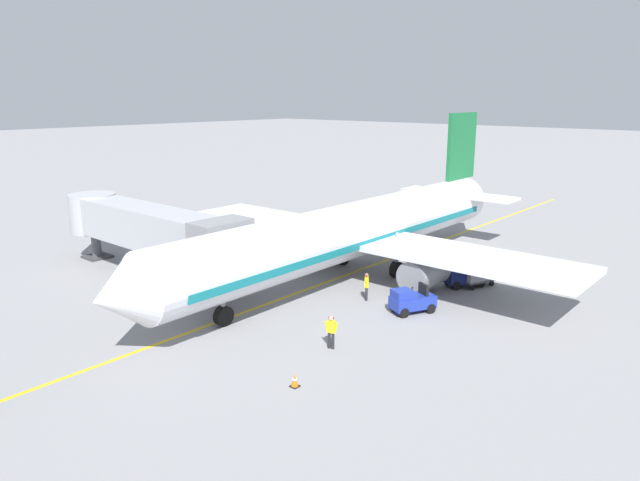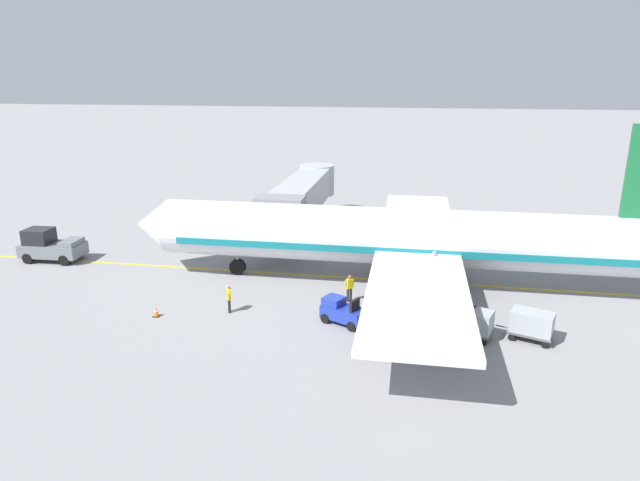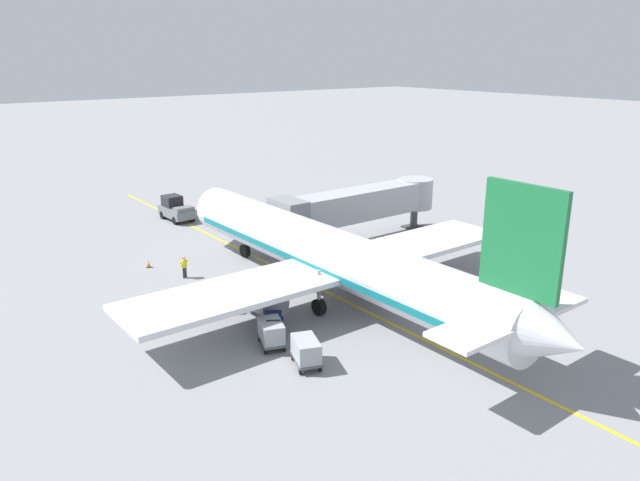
# 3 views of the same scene
# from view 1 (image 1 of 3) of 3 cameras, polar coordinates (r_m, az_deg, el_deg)

# --- Properties ---
(ground_plane) EXTENTS (400.00, 400.00, 0.00)m
(ground_plane) POSITION_cam_1_polar(r_m,az_deg,el_deg) (39.75, 2.36, -3.51)
(ground_plane) COLOR gray
(gate_lead_in_line) EXTENTS (0.24, 80.00, 0.01)m
(gate_lead_in_line) POSITION_cam_1_polar(r_m,az_deg,el_deg) (39.75, 2.36, -3.50)
(gate_lead_in_line) COLOR gold
(gate_lead_in_line) RESTS_ON ground
(parked_airliner) EXTENTS (30.04, 37.22, 10.63)m
(parked_airliner) POSITION_cam_1_polar(r_m,az_deg,el_deg) (38.86, 3.39, 0.94)
(parked_airliner) COLOR silver
(parked_airliner) RESTS_ON ground
(jet_bridge) EXTENTS (17.53, 3.50, 4.98)m
(jet_bridge) POSITION_cam_1_polar(r_m,az_deg,el_deg) (40.47, -16.66, 1.29)
(jet_bridge) COLOR #A8AAAF
(jet_bridge) RESTS_ON ground
(baggage_tug_lead) EXTENTS (2.37, 2.75, 1.62)m
(baggage_tug_lead) POSITION_cam_1_polar(r_m,az_deg,el_deg) (38.55, 13.91, -3.38)
(baggage_tug_lead) COLOR navy
(baggage_tug_lead) RESTS_ON ground
(baggage_tug_trailing) EXTENTS (2.17, 2.77, 1.62)m
(baggage_tug_trailing) POSITION_cam_1_polar(r_m,az_deg,el_deg) (33.38, 8.97, -5.86)
(baggage_tug_trailing) COLOR #1E339E
(baggage_tug_trailing) RESTS_ON ground
(baggage_cart_front) EXTENTS (1.99, 2.95, 1.58)m
(baggage_cart_front) POSITION_cam_1_polar(r_m,az_deg,el_deg) (38.81, 15.16, -2.97)
(baggage_cart_front) COLOR #4C4C51
(baggage_cart_front) RESTS_ON ground
(baggage_cart_second_in_train) EXTENTS (1.99, 2.95, 1.58)m
(baggage_cart_second_in_train) POSITION_cam_1_polar(r_m,az_deg,el_deg) (41.61, 16.71, -1.94)
(baggage_cart_second_in_train) COLOR #4C4C51
(baggage_cart_second_in_train) RESTS_ON ground
(ground_crew_wing_walker) EXTENTS (0.72, 0.34, 1.69)m
(ground_crew_wing_walker) POSITION_cam_1_polar(r_m,az_deg,el_deg) (28.38, 1.10, -8.83)
(ground_crew_wing_walker) COLOR #232328
(ground_crew_wing_walker) RESTS_ON ground
(ground_crew_loader) EXTENTS (0.72, 0.34, 1.69)m
(ground_crew_loader) POSITION_cam_1_polar(r_m,az_deg,el_deg) (37.26, 10.30, -3.40)
(ground_crew_loader) COLOR #232328
(ground_crew_loader) RESTS_ON ground
(ground_crew_marshaller) EXTENTS (0.49, 0.64, 1.69)m
(ground_crew_marshaller) POSITION_cam_1_polar(r_m,az_deg,el_deg) (34.96, 4.60, -4.39)
(ground_crew_marshaller) COLOR #232328
(ground_crew_marshaller) RESTS_ON ground
(safety_cone_nose_left) EXTENTS (0.36, 0.36, 0.59)m
(safety_cone_nose_left) POSITION_cam_1_polar(r_m,az_deg,el_deg) (25.22, -2.51, -13.60)
(safety_cone_nose_left) COLOR black
(safety_cone_nose_left) RESTS_ON ground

